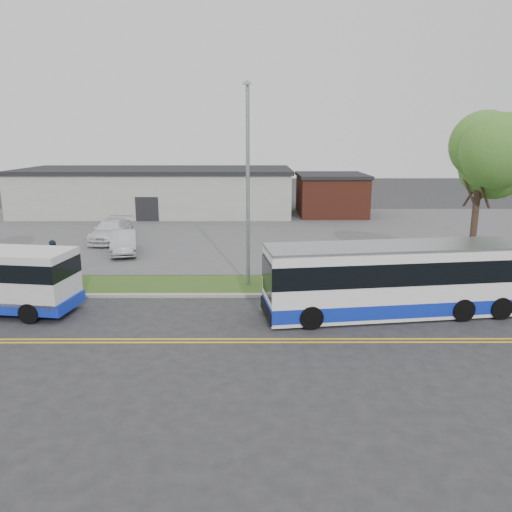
{
  "coord_description": "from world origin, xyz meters",
  "views": [
    {
      "loc": [
        3.32,
        -20.89,
        7.2
      ],
      "look_at": [
        3.38,
        2.59,
        1.6
      ],
      "focal_mm": 35.0,
      "sensor_mm": 36.0,
      "label": 1
    }
  ],
  "objects_px": {
    "tree_east": "(481,159)",
    "shuttle_bus": "(4,279)",
    "streetlight_near": "(248,180)",
    "pedestrian": "(53,259)",
    "parked_car_a": "(124,242)",
    "parked_car_b": "(111,231)",
    "transit_bus": "(393,280)"
  },
  "relations": [
    {
      "from": "transit_bus",
      "to": "pedestrian",
      "type": "height_order",
      "value": "transit_bus"
    },
    {
      "from": "parked_car_a",
      "to": "transit_bus",
      "type": "bearing_deg",
      "value": -51.2
    },
    {
      "from": "transit_bus",
      "to": "parked_car_b",
      "type": "height_order",
      "value": "transit_bus"
    },
    {
      "from": "tree_east",
      "to": "parked_car_b",
      "type": "relative_size",
      "value": 1.61
    },
    {
      "from": "parked_car_a",
      "to": "tree_east",
      "type": "bearing_deg",
      "value": -32.66
    },
    {
      "from": "pedestrian",
      "to": "parked_car_a",
      "type": "distance_m",
      "value": 6.05
    },
    {
      "from": "shuttle_bus",
      "to": "pedestrian",
      "type": "xyz_separation_m",
      "value": [
        0.09,
        4.91,
        -0.33
      ]
    },
    {
      "from": "streetlight_near",
      "to": "pedestrian",
      "type": "distance_m",
      "value": 10.92
    },
    {
      "from": "tree_east",
      "to": "pedestrian",
      "type": "bearing_deg",
      "value": 177.28
    },
    {
      "from": "streetlight_near",
      "to": "pedestrian",
      "type": "relative_size",
      "value": 4.71
    },
    {
      "from": "parked_car_b",
      "to": "transit_bus",
      "type": "bearing_deg",
      "value": -41.51
    },
    {
      "from": "streetlight_near",
      "to": "parked_car_a",
      "type": "bearing_deg",
      "value": 138.71
    },
    {
      "from": "pedestrian",
      "to": "streetlight_near",
      "type": "bearing_deg",
      "value": 147.71
    },
    {
      "from": "pedestrian",
      "to": "parked_car_b",
      "type": "bearing_deg",
      "value": -117.02
    },
    {
      "from": "tree_east",
      "to": "parked_car_a",
      "type": "relative_size",
      "value": 1.91
    },
    {
      "from": "parked_car_a",
      "to": "streetlight_near",
      "type": "bearing_deg",
      "value": -54.56
    },
    {
      "from": "shuttle_bus",
      "to": "parked_car_b",
      "type": "relative_size",
      "value": 1.41
    },
    {
      "from": "parked_car_a",
      "to": "pedestrian",
      "type": "bearing_deg",
      "value": -124.1
    },
    {
      "from": "tree_east",
      "to": "shuttle_bus",
      "type": "height_order",
      "value": "tree_east"
    },
    {
      "from": "streetlight_near",
      "to": "parked_car_b",
      "type": "relative_size",
      "value": 1.84
    },
    {
      "from": "transit_bus",
      "to": "parked_car_a",
      "type": "xyz_separation_m",
      "value": [
        -13.91,
        10.84,
        -0.68
      ]
    },
    {
      "from": "shuttle_bus",
      "to": "parked_car_b",
      "type": "xyz_separation_m",
      "value": [
        0.41,
        14.33,
        -0.59
      ]
    },
    {
      "from": "parked_car_a",
      "to": "parked_car_b",
      "type": "distance_m",
      "value": 4.19
    },
    {
      "from": "streetlight_near",
      "to": "transit_bus",
      "type": "xyz_separation_m",
      "value": [
        6.03,
        -3.92,
        -3.74
      ]
    },
    {
      "from": "tree_east",
      "to": "transit_bus",
      "type": "relative_size",
      "value": 0.76
    },
    {
      "from": "tree_east",
      "to": "parked_car_b",
      "type": "distance_m",
      "value": 23.79
    },
    {
      "from": "tree_east",
      "to": "streetlight_near",
      "type": "relative_size",
      "value": 0.88
    },
    {
      "from": "pedestrian",
      "to": "parked_car_b",
      "type": "distance_m",
      "value": 9.43
    },
    {
      "from": "transit_bus",
      "to": "parked_car_b",
      "type": "bearing_deg",
      "value": 129.28
    },
    {
      "from": "tree_east",
      "to": "shuttle_bus",
      "type": "xyz_separation_m",
      "value": [
        -21.11,
        -3.91,
        -4.76
      ]
    },
    {
      "from": "shuttle_bus",
      "to": "streetlight_near",
      "type": "bearing_deg",
      "value": 28.12
    },
    {
      "from": "pedestrian",
      "to": "parked_car_b",
      "type": "xyz_separation_m",
      "value": [
        0.32,
        9.42,
        -0.26
      ]
    }
  ]
}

